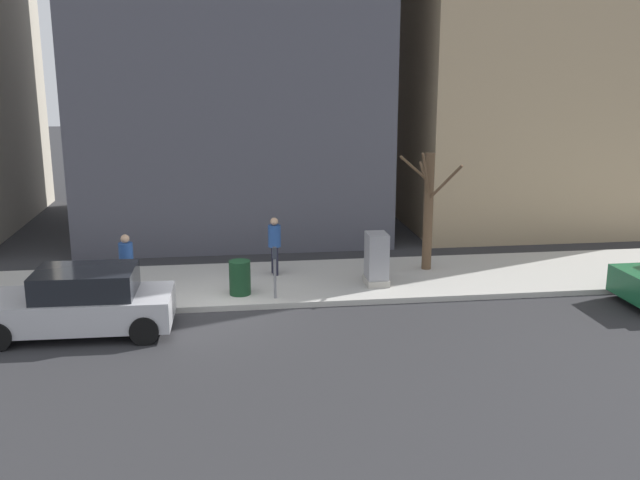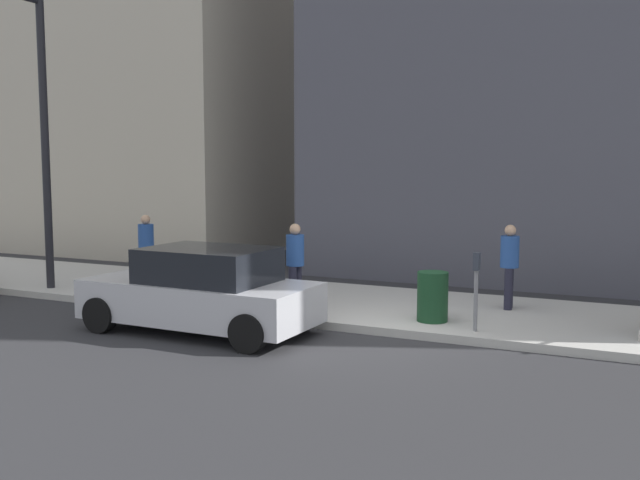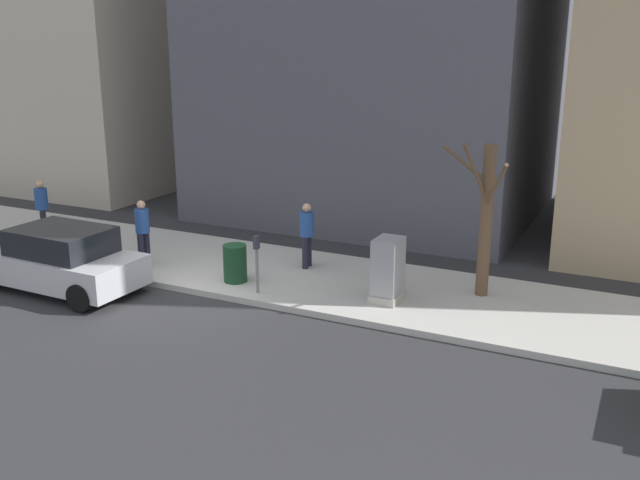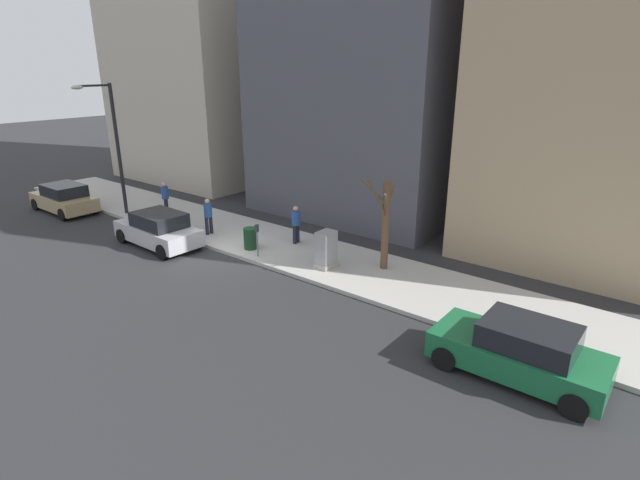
# 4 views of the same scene
# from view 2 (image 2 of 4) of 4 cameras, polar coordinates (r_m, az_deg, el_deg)

# --- Properties ---
(ground_plane) EXTENTS (120.00, 120.00, 0.00)m
(ground_plane) POSITION_cam_2_polar(r_m,az_deg,el_deg) (12.59, 4.67, -7.65)
(ground_plane) COLOR #2B2B2D
(sidewalk) EXTENTS (4.00, 36.00, 0.15)m
(sidewalk) POSITION_cam_2_polar(r_m,az_deg,el_deg) (14.42, 7.49, -5.61)
(sidewalk) COLOR #B2AFA8
(sidewalk) RESTS_ON ground
(parked_car_silver) EXTENTS (1.99, 4.23, 1.52)m
(parked_car_silver) POSITION_cam_2_polar(r_m,az_deg,el_deg) (12.86, -9.42, -4.07)
(parked_car_silver) COLOR #B7B7BC
(parked_car_silver) RESTS_ON ground
(parking_meter) EXTENTS (0.14, 0.10, 1.35)m
(parking_meter) POSITION_cam_2_polar(r_m,az_deg,el_deg) (12.37, 12.38, -3.39)
(parking_meter) COLOR slate
(parking_meter) RESTS_ON sidewalk
(streetlamp) EXTENTS (1.97, 0.32, 6.50)m
(streetlamp) POSITION_cam_2_polar(r_m,az_deg,el_deg) (17.21, -21.86, 9.09)
(streetlamp) COLOR black
(streetlamp) RESTS_ON sidewalk
(trash_bin) EXTENTS (0.56, 0.56, 0.90)m
(trash_bin) POSITION_cam_2_polar(r_m,az_deg,el_deg) (13.08, 8.99, -4.49)
(trash_bin) COLOR #14381E
(trash_bin) RESTS_ON sidewalk
(pedestrian_near_meter) EXTENTS (0.40, 0.36, 1.66)m
(pedestrian_near_meter) POSITION_cam_2_polar(r_m,az_deg,el_deg) (14.43, 14.92, -1.67)
(pedestrian_near_meter) COLOR #1E1E2D
(pedestrian_near_meter) RESTS_ON sidewalk
(pedestrian_midblock) EXTENTS (0.40, 0.36, 1.66)m
(pedestrian_midblock) POSITION_cam_2_polar(r_m,az_deg,el_deg) (14.21, -2.00, -1.59)
(pedestrian_midblock) COLOR #1E1E2D
(pedestrian_midblock) RESTS_ON sidewalk
(pedestrian_far_corner) EXTENTS (0.36, 0.36, 1.66)m
(pedestrian_far_corner) POSITION_cam_2_polar(r_m,az_deg,el_deg) (17.16, -13.74, -0.44)
(pedestrian_far_corner) COLOR #1E1E2D
(pedestrian_far_corner) RESTS_ON sidewalk
(office_block_center) EXTENTS (10.44, 10.44, 14.27)m
(office_block_center) POSITION_cam_2_polar(r_m,az_deg,el_deg) (22.83, 16.61, 16.32)
(office_block_center) COLOR #4C4C56
(office_block_center) RESTS_ON ground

